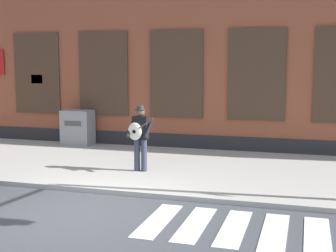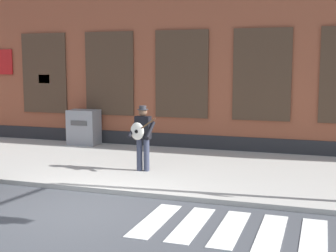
% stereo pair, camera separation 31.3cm
% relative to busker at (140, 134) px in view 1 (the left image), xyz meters
% --- Properties ---
extents(ground_plane, '(160.00, 160.00, 0.00)m').
position_rel_busker_xyz_m(ground_plane, '(-0.04, -3.02, -1.05)').
color(ground_plane, '#424449').
extents(sidewalk, '(28.00, 5.43, 0.11)m').
position_rel_busker_xyz_m(sidewalk, '(-0.04, 0.84, -0.99)').
color(sidewalk, '#ADAAA3').
rests_on(sidewalk, ground).
extents(building_backdrop, '(28.00, 4.06, 7.86)m').
position_rel_busker_xyz_m(building_backdrop, '(-0.04, 5.55, 2.88)').
color(building_backdrop, brown).
rests_on(building_backdrop, ground).
extents(crosswalk, '(5.20, 1.90, 0.01)m').
position_rel_busker_xyz_m(crosswalk, '(3.90, -3.17, -1.04)').
color(crosswalk, silver).
rests_on(crosswalk, ground).
extents(busker, '(0.70, 0.52, 1.66)m').
position_rel_busker_xyz_m(busker, '(0.00, 0.00, 0.00)').
color(busker, '#33384C').
rests_on(busker, sidewalk).
extents(utility_box, '(1.00, 0.69, 1.16)m').
position_rel_busker_xyz_m(utility_box, '(-3.35, 3.11, -0.36)').
color(utility_box, gray).
rests_on(utility_box, sidewalk).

